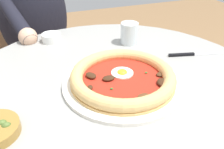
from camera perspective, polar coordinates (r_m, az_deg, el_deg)
name	(u,v)px	position (r m, az deg, el deg)	size (l,w,h in m)	color
dining_table	(115,119)	(0.75, 0.64, -10.81)	(0.92, 0.92, 0.72)	#999993
pizza_on_plate	(123,78)	(0.63, 2.67, -0.90)	(0.33, 0.33, 0.04)	white
water_glass	(129,35)	(0.87, 4.26, 9.73)	(0.06, 0.06, 0.08)	silver
steak_knife	(191,54)	(0.83, 18.82, 4.70)	(0.22, 0.06, 0.01)	silver
ramekin_capers	(51,37)	(0.92, -14.66, 8.85)	(0.07, 0.07, 0.03)	white
diner_person	(41,54)	(1.33, -17.12, 4.82)	(0.40, 0.54, 1.16)	#282833
cafe_chair_diner	(33,45)	(1.45, -18.91, 6.96)	(0.49, 0.49, 0.84)	#957050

